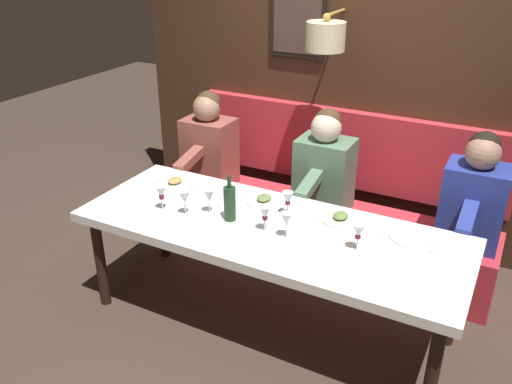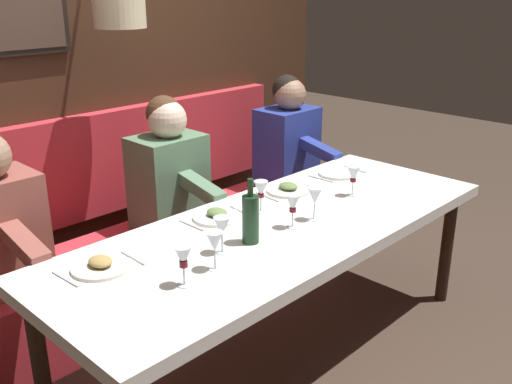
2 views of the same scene
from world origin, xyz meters
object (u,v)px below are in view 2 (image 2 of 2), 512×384
(diner_nearest, at_px, (288,136))
(dining_table, at_px, (280,236))
(wine_glass_0, at_px, (353,175))
(wine_bottle, at_px, (251,218))
(wine_glass_3, at_px, (315,197))
(diner_near, at_px, (169,169))
(wine_glass_4, at_px, (293,205))
(wine_glass_5, at_px, (215,243))
(wine_glass_1, at_px, (183,258))
(wine_glass_2, at_px, (261,190))
(wine_glass_6, at_px, (222,228))

(diner_nearest, bearing_deg, dining_table, 129.60)
(wine_glass_0, xyz_separation_m, wine_bottle, (-0.02, 0.81, 0.00))
(diner_nearest, bearing_deg, wine_glass_3, 136.63)
(diner_near, bearing_deg, wine_bottle, 164.05)
(diner_nearest, xyz_separation_m, diner_near, (0.00, 1.05, 0.00))
(diner_near, relative_size, wine_bottle, 2.64)
(wine_glass_4, relative_size, wine_glass_5, 1.00)
(wine_glass_1, distance_m, wine_glass_2, 0.81)
(diner_nearest, bearing_deg, diner_near, 90.00)
(wine_glass_6, bearing_deg, wine_glass_0, -89.45)
(wine_glass_2, relative_size, wine_glass_5, 1.00)
(wine_glass_4, bearing_deg, wine_glass_6, 84.59)
(dining_table, bearing_deg, wine_glass_5, 102.89)
(diner_nearest, height_order, wine_glass_1, diner_nearest)
(wine_glass_3, bearing_deg, wine_glass_5, 93.16)
(diner_near, xyz_separation_m, wine_glass_5, (-1.00, 0.55, 0.04))
(wine_glass_0, distance_m, wine_glass_1, 1.27)
(diner_nearest, relative_size, wine_bottle, 2.64)
(dining_table, relative_size, diner_nearest, 3.04)
(wine_glass_4, bearing_deg, wine_glass_5, 95.40)
(wine_glass_4, bearing_deg, wine_glass_3, -95.15)
(wine_glass_1, relative_size, wine_glass_2, 1.00)
(wine_glass_0, height_order, wine_glass_2, same)
(dining_table, height_order, wine_glass_4, wine_glass_4)
(wine_glass_1, bearing_deg, wine_glass_0, -84.91)
(wine_glass_4, bearing_deg, diner_near, -0.49)
(wine_glass_2, xyz_separation_m, wine_bottle, (-0.22, 0.29, 0.00))
(dining_table, distance_m, wine_glass_4, 0.19)
(dining_table, bearing_deg, wine_glass_4, -174.15)
(wine_glass_2, bearing_deg, wine_bottle, 126.45)
(wine_glass_2, distance_m, wine_glass_6, 0.50)
(wine_bottle, bearing_deg, wine_glass_3, -95.49)
(diner_near, xyz_separation_m, wine_glass_0, (-0.90, -0.55, 0.04))
(wine_glass_1, bearing_deg, diner_nearest, -60.12)
(dining_table, bearing_deg, wine_glass_2, -14.45)
(diner_nearest, xyz_separation_m, wine_glass_5, (-1.00, 1.60, 0.04))
(wine_glass_6, bearing_deg, diner_nearest, -58.24)
(diner_nearest, distance_m, wine_glass_6, 1.74)
(diner_nearest, bearing_deg, wine_glass_1, 119.88)
(wine_glass_6, bearing_deg, wine_glass_1, 109.38)
(wine_glass_6, bearing_deg, dining_table, -85.62)
(wine_glass_2, bearing_deg, wine_glass_0, -110.44)
(dining_table, relative_size, wine_bottle, 8.02)
(wine_glass_0, xyz_separation_m, wine_glass_6, (-0.01, 0.97, 0.00))
(wine_glass_0, xyz_separation_m, wine_glass_4, (-0.05, 0.56, -0.00))
(wine_glass_1, xyz_separation_m, wine_glass_4, (0.06, -0.71, 0.00))
(wine_glass_3, bearing_deg, wine_glass_0, -81.41)
(diner_near, relative_size, wine_glass_2, 4.82)
(dining_table, xyz_separation_m, wine_glass_2, (0.17, -0.04, 0.18))
(wine_glass_2, xyz_separation_m, wine_glass_6, (-0.20, 0.45, 0.00))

